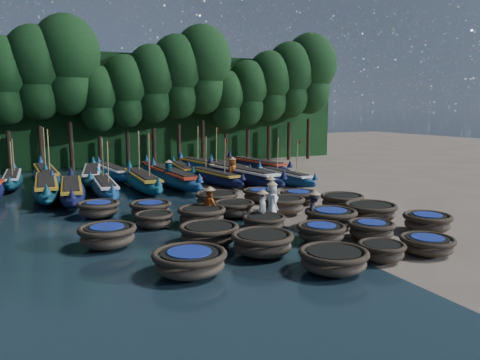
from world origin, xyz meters
name	(u,v)px	position (x,y,z in m)	size (l,w,h in m)	color
ground	(254,212)	(0.00, 0.00, 0.00)	(120.00, 120.00, 0.00)	#80705D
foliage_wall	(142,110)	(0.00, 23.50, 5.00)	(40.00, 3.00, 10.00)	black
coracle_2	(334,260)	(-1.59, -8.85, 0.43)	(2.67, 2.67, 0.76)	#4C3D2F
coracle_3	(382,251)	(0.58, -8.63, 0.37)	(1.65, 1.65, 0.65)	#4C3D2F
coracle_4	(427,244)	(2.60, -8.72, 0.37)	(2.37, 2.37, 0.64)	#4C3D2F
coracle_5	(190,261)	(-5.85, -7.16, 0.46)	(2.51, 2.51, 0.79)	#4C3D2F
coracle_6	(262,243)	(-2.85, -6.36, 0.47)	(2.27, 2.27, 0.82)	#4C3D2F
coracle_7	(321,232)	(0.03, -5.82, 0.41)	(2.26, 2.26, 0.70)	#4C3D2F
coracle_8	(371,229)	(2.00, -6.42, 0.43)	(2.21, 2.21, 0.75)	#4C3D2F
coracle_9	(427,222)	(4.91, -6.52, 0.46)	(2.34, 2.34, 0.79)	#4C3D2F
coracle_10	(107,235)	(-7.71, -3.10, 0.49)	(2.34, 2.34, 0.85)	#4C3D2F
coracle_11	(209,233)	(-4.09, -4.30, 0.45)	(2.70, 2.70, 0.78)	#4C3D2F
coracle_12	(264,222)	(-1.17, -3.30, 0.37)	(1.90, 1.90, 0.64)	#4C3D2F
coracle_13	(331,218)	(1.60, -4.27, 0.49)	(2.79, 2.79, 0.84)	#4C3D2F
coracle_14	(370,211)	(4.05, -3.96, 0.48)	(2.99, 2.99, 0.84)	#4C3D2F
coracle_15	(154,219)	(-5.36, -0.91, 0.39)	(1.72, 1.72, 0.67)	#4C3D2F
coracle_16	(202,215)	(-3.33, -1.43, 0.48)	(2.17, 2.17, 0.83)	#4C3D2F
coracle_17	(234,208)	(-1.36, -0.57, 0.44)	(1.98, 1.98, 0.77)	#4C3D2F
coracle_18	(284,205)	(1.15, -0.98, 0.48)	(2.13, 2.13, 0.84)	#4C3D2F
coracle_19	(342,201)	(4.33, -1.45, 0.47)	(2.25, 2.25, 0.82)	#4C3D2F
coracle_20	(99,209)	(-7.28, 2.11, 0.44)	(2.14, 2.14, 0.77)	#4C3D2F
coracle_21	(150,209)	(-5.04, 0.99, 0.45)	(2.01, 2.01, 0.77)	#4C3D2F
coracle_22	(217,199)	(-1.23, 2.00, 0.44)	(2.30, 2.30, 0.77)	#4C3D2F
coracle_23	(261,195)	(1.52, 2.24, 0.41)	(2.06, 2.06, 0.70)	#4C3D2F
coracle_24	(299,196)	(3.18, 0.90, 0.40)	(2.43, 2.43, 0.69)	#4C3D2F
long_boat_1	(47,187)	(-9.29, 8.58, 0.61)	(1.92, 9.10, 1.60)	#0E3A51
long_boat_2	(72,191)	(-8.05, 6.93, 0.56)	(2.16, 8.36, 1.48)	#0F1139
long_boat_3	(104,187)	(-6.12, 7.82, 0.53)	(1.68, 7.89, 3.35)	navy
long_boat_4	(142,181)	(-3.60, 8.80, 0.59)	(1.64, 8.75, 3.72)	#0E3A51
long_boat_5	(174,178)	(-1.49, 8.91, 0.61)	(2.10, 9.14, 1.61)	navy
long_boat_6	(213,177)	(1.29, 8.90, 0.52)	(2.47, 7.57, 3.25)	#0F1139
long_boat_7	(243,176)	(3.13, 8.01, 0.62)	(3.05, 9.07, 1.62)	#0F1139
long_boat_8	(284,177)	(5.83, 6.99, 0.50)	(1.60, 7.40, 3.14)	navy
long_boat_9	(12,179)	(-11.17, 13.68, 0.50)	(1.49, 7.35, 3.12)	#0E3A51
long_boat_10	(46,175)	(-9.08, 14.06, 0.61)	(1.96, 9.03, 3.84)	navy
long_boat_11	(92,175)	(-6.15, 12.96, 0.57)	(2.75, 8.45, 1.50)	#0E3A51
long_boat_12	(113,172)	(-4.56, 14.10, 0.54)	(2.28, 7.97, 1.41)	navy
long_boat_13	(156,171)	(-1.48, 13.50, 0.53)	(1.82, 7.90, 1.39)	navy
long_boat_14	(182,170)	(0.59, 13.52, 0.49)	(1.95, 7.28, 1.29)	#0E3A51
long_boat_15	(205,167)	(2.52, 13.77, 0.59)	(2.89, 8.70, 3.74)	navy
long_boat_16	(229,168)	(4.21, 12.84, 0.50)	(1.51, 7.45, 1.31)	#0E3A51
long_boat_17	(257,166)	(6.54, 12.59, 0.59)	(2.75, 8.73, 1.55)	#0F1139
fisherman_0	(272,201)	(-0.05, -1.94, 0.95)	(0.66, 0.93, 1.99)	silver
fisherman_1	(271,192)	(1.01, 0.13, 0.94)	(0.65, 0.52, 1.87)	#195A6C
fisherman_2	(210,204)	(-2.73, -0.91, 0.84)	(0.65, 0.80, 1.76)	#B44F18
fisherman_3	(314,209)	(1.04, -3.80, 0.83)	(1.08, 1.15, 1.76)	black
fisherman_4	(263,208)	(-0.97, -2.76, 0.86)	(0.84, 0.98, 1.78)	silver
fisherman_5	(169,174)	(-1.86, 8.70, 0.92)	(1.13, 1.72, 1.97)	#195A6C
fisherman_6	(233,171)	(2.54, 8.36, 0.95)	(1.04, 0.96, 1.99)	#B44F18
tree_2	(4,80)	(-11.40, 20.00, 7.32)	(4.51, 4.51, 10.63)	black
tree_3	(36,72)	(-9.10, 20.00, 8.00)	(4.92, 4.92, 11.60)	black
tree_4	(67,64)	(-6.80, 20.00, 8.67)	(5.34, 5.34, 12.58)	black
tree_5	(98,98)	(-4.50, 20.00, 5.97)	(3.68, 3.68, 8.68)	black
tree_6	(126,90)	(-2.20, 20.00, 6.65)	(4.09, 4.09, 9.65)	black
tree_7	(152,83)	(0.10, 20.00, 7.32)	(4.51, 4.51, 10.63)	black
tree_8	(178,76)	(2.40, 20.00, 8.00)	(4.92, 4.92, 11.60)	black
tree_9	(202,69)	(4.70, 20.00, 8.67)	(5.34, 5.34, 12.58)	black
tree_10	(226,99)	(7.00, 20.00, 5.97)	(3.68, 3.68, 8.68)	black
tree_11	(248,92)	(9.30, 20.00, 6.65)	(4.09, 4.09, 9.65)	black
tree_12	(269,86)	(11.60, 20.00, 7.32)	(4.51, 4.51, 10.63)	black
tree_13	(290,79)	(13.90, 20.00, 8.00)	(4.92, 4.92, 11.60)	black
tree_14	(310,73)	(16.20, 20.00, 8.67)	(5.34, 5.34, 12.58)	black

